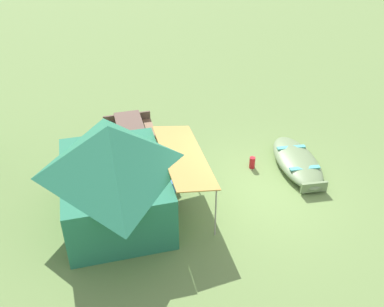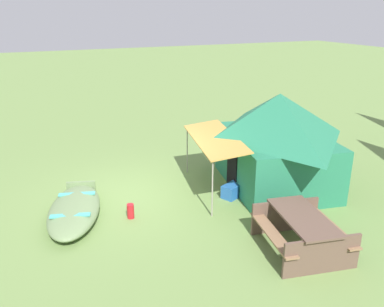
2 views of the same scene
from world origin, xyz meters
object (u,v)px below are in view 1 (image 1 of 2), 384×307
object	(u,v)px
beached_rowboat	(297,162)
cooler_box	(166,188)
picnic_table	(131,132)
fuel_can	(252,163)
canvas_cabin_tent	(113,171)

from	to	relation	value
beached_rowboat	cooler_box	size ratio (longest dim) A/B	4.91
beached_rowboat	cooler_box	bearing A→B (deg)	82.14
beached_rowboat	picnic_table	distance (m)	5.08
picnic_table	fuel_can	world-z (taller)	picnic_table
cooler_box	fuel_can	distance (m)	2.71
canvas_cabin_tent	beached_rowboat	bearing A→B (deg)	-93.52
beached_rowboat	fuel_can	world-z (taller)	beached_rowboat
canvas_cabin_tent	fuel_can	xyz separation A→B (m)	(0.23, -4.11, -1.14)
fuel_can	cooler_box	bearing A→B (deg)	90.46
cooler_box	beached_rowboat	bearing A→B (deg)	-97.86
picnic_table	cooler_box	xyz separation A→B (m)	(-2.68, -0.04, -0.31)
beached_rowboat	fuel_can	xyz separation A→B (m)	(0.56, 1.18, -0.03)
fuel_can	beached_rowboat	bearing A→B (deg)	-115.42
canvas_cabin_tent	picnic_table	size ratio (longest dim) A/B	2.05
picnic_table	fuel_can	xyz separation A→B (m)	(-2.66, -2.75, -0.31)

